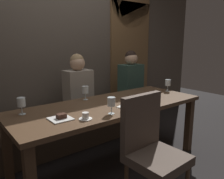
{
  "coord_description": "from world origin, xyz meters",
  "views": [
    {
      "loc": [
        -1.47,
        -1.9,
        1.42
      ],
      "look_at": [
        0.19,
        0.21,
        0.84
      ],
      "focal_mm": 35.82,
      "sensor_mm": 36.0,
      "label": 1
    }
  ],
  "objects_px": {
    "dining_table": "(110,111)",
    "banquette_bench": "(80,128)",
    "diner_redhead": "(78,85)",
    "diner_bearded": "(131,78)",
    "espresso_cup": "(86,117)",
    "wine_glass_far_right": "(168,83)",
    "wine_glass_end_left": "(111,102)",
    "chair_near_side": "(150,145)",
    "dessert_plate": "(61,118)",
    "wine_glass_near_left": "(85,90)",
    "wine_glass_near_right": "(21,103)"
  },
  "relations": [
    {
      "from": "banquette_bench",
      "to": "diner_bearded",
      "type": "height_order",
      "value": "diner_bearded"
    },
    {
      "from": "chair_near_side",
      "to": "wine_glass_near_left",
      "type": "xyz_separation_m",
      "value": [
        0.0,
        1.04,
        0.29
      ]
    },
    {
      "from": "diner_redhead",
      "to": "diner_bearded",
      "type": "relative_size",
      "value": 0.97
    },
    {
      "from": "dining_table",
      "to": "wine_glass_near_left",
      "type": "bearing_deg",
      "value": 110.97
    },
    {
      "from": "wine_glass_near_right",
      "to": "espresso_cup",
      "type": "xyz_separation_m",
      "value": [
        0.4,
        -0.49,
        -0.09
      ]
    },
    {
      "from": "banquette_bench",
      "to": "wine_glass_end_left",
      "type": "distance_m",
      "value": 1.19
    },
    {
      "from": "diner_bearded",
      "to": "wine_glass_end_left",
      "type": "height_order",
      "value": "diner_bearded"
    },
    {
      "from": "diner_bearded",
      "to": "banquette_bench",
      "type": "bearing_deg",
      "value": 179.98
    },
    {
      "from": "diner_bearded",
      "to": "espresso_cup",
      "type": "relative_size",
      "value": 6.94
    },
    {
      "from": "dining_table",
      "to": "wine_glass_far_right",
      "type": "distance_m",
      "value": 1.04
    },
    {
      "from": "wine_glass_near_left",
      "to": "wine_glass_far_right",
      "type": "bearing_deg",
      "value": -15.17
    },
    {
      "from": "wine_glass_end_left",
      "to": "chair_near_side",
      "type": "bearing_deg",
      "value": -79.29
    },
    {
      "from": "chair_near_side",
      "to": "dining_table",
      "type": "bearing_deg",
      "value": 79.85
    },
    {
      "from": "diner_redhead",
      "to": "wine_glass_far_right",
      "type": "height_order",
      "value": "diner_redhead"
    },
    {
      "from": "dining_table",
      "to": "wine_glass_far_right",
      "type": "bearing_deg",
      "value": 0.75
    },
    {
      "from": "banquette_bench",
      "to": "espresso_cup",
      "type": "relative_size",
      "value": 20.83
    },
    {
      "from": "chair_near_side",
      "to": "wine_glass_far_right",
      "type": "distance_m",
      "value": 1.4
    },
    {
      "from": "dining_table",
      "to": "espresso_cup",
      "type": "relative_size",
      "value": 18.33
    },
    {
      "from": "wine_glass_end_left",
      "to": "espresso_cup",
      "type": "xyz_separation_m",
      "value": [
        -0.28,
        0.02,
        -0.09
      ]
    },
    {
      "from": "dining_table",
      "to": "wine_glass_near_right",
      "type": "distance_m",
      "value": 0.94
    },
    {
      "from": "wine_glass_far_right",
      "to": "chair_near_side",
      "type": "bearing_deg",
      "value": -147.44
    },
    {
      "from": "espresso_cup",
      "to": "dessert_plate",
      "type": "relative_size",
      "value": 0.63
    },
    {
      "from": "chair_near_side",
      "to": "dessert_plate",
      "type": "height_order",
      "value": "chair_near_side"
    },
    {
      "from": "diner_redhead",
      "to": "wine_glass_near_left",
      "type": "bearing_deg",
      "value": -108.16
    },
    {
      "from": "wine_glass_far_right",
      "to": "wine_glass_near_right",
      "type": "xyz_separation_m",
      "value": [
        -1.91,
        0.21,
        -0.0
      ]
    },
    {
      "from": "chair_near_side",
      "to": "dessert_plate",
      "type": "distance_m",
      "value": 0.82
    },
    {
      "from": "wine_glass_near_left",
      "to": "wine_glass_far_right",
      "type": "relative_size",
      "value": 1.0
    },
    {
      "from": "espresso_cup",
      "to": "diner_bearded",
      "type": "bearing_deg",
      "value": 33.82
    },
    {
      "from": "dining_table",
      "to": "espresso_cup",
      "type": "xyz_separation_m",
      "value": [
        -0.49,
        -0.27,
        0.11
      ]
    },
    {
      "from": "dining_table",
      "to": "wine_glass_far_right",
      "type": "height_order",
      "value": "wine_glass_far_right"
    },
    {
      "from": "chair_near_side",
      "to": "espresso_cup",
      "type": "distance_m",
      "value": 0.61
    },
    {
      "from": "wine_glass_near_right",
      "to": "espresso_cup",
      "type": "relative_size",
      "value": 1.37
    },
    {
      "from": "chair_near_side",
      "to": "wine_glass_end_left",
      "type": "xyz_separation_m",
      "value": [
        -0.08,
        0.43,
        0.29
      ]
    },
    {
      "from": "chair_near_side",
      "to": "wine_glass_near_left",
      "type": "height_order",
      "value": "chair_near_side"
    },
    {
      "from": "wine_glass_near_left",
      "to": "wine_glass_near_right",
      "type": "relative_size",
      "value": 1.0
    },
    {
      "from": "dining_table",
      "to": "wine_glass_far_right",
      "type": "relative_size",
      "value": 13.41
    },
    {
      "from": "dining_table",
      "to": "wine_glass_near_left",
      "type": "height_order",
      "value": "wine_glass_near_left"
    },
    {
      "from": "banquette_bench",
      "to": "wine_glass_far_right",
      "type": "xyz_separation_m",
      "value": [
        1.02,
        -0.69,
        0.63
      ]
    },
    {
      "from": "espresso_cup",
      "to": "wine_glass_near_right",
      "type": "bearing_deg",
      "value": 129.13
    },
    {
      "from": "wine_glass_far_right",
      "to": "wine_glass_near_right",
      "type": "height_order",
      "value": "same"
    },
    {
      "from": "wine_glass_end_left",
      "to": "wine_glass_far_right",
      "type": "height_order",
      "value": "same"
    },
    {
      "from": "wine_glass_near_left",
      "to": "dessert_plate",
      "type": "height_order",
      "value": "wine_glass_near_left"
    },
    {
      "from": "dining_table",
      "to": "chair_near_side",
      "type": "bearing_deg",
      "value": -100.15
    },
    {
      "from": "dining_table",
      "to": "dessert_plate",
      "type": "xyz_separation_m",
      "value": [
        -0.66,
        -0.13,
        0.1
      ]
    },
    {
      "from": "espresso_cup",
      "to": "diner_redhead",
      "type": "bearing_deg",
      "value": 63.51
    },
    {
      "from": "wine_glass_near_left",
      "to": "dining_table",
      "type": "bearing_deg",
      "value": -69.03
    },
    {
      "from": "dining_table",
      "to": "banquette_bench",
      "type": "relative_size",
      "value": 0.88
    },
    {
      "from": "banquette_bench",
      "to": "dessert_plate",
      "type": "bearing_deg",
      "value": -128.48
    },
    {
      "from": "diner_bearded",
      "to": "espresso_cup",
      "type": "height_order",
      "value": "diner_bearded"
    },
    {
      "from": "banquette_bench",
      "to": "wine_glass_near_left",
      "type": "height_order",
      "value": "wine_glass_near_left"
    }
  ]
}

